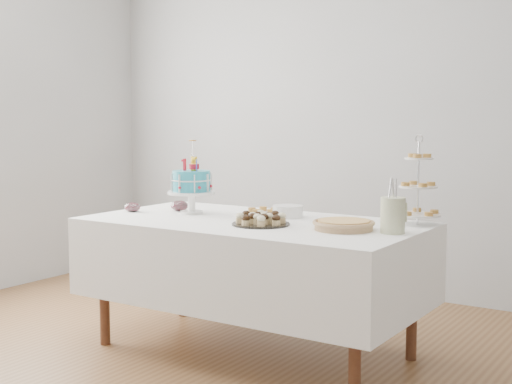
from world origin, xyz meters
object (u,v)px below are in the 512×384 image
Objects in this scene: table at (253,260)px; utensil_pitcher at (393,214)px; cupcake_tray at (261,219)px; jam_bowl_b at (180,206)px; birthday_cake at (192,194)px; pastry_plate at (263,212)px; pie at (344,224)px; tiered_stand at (418,187)px; plate_stack at (288,211)px; jam_bowl_a at (132,207)px.

table is 6.84× the size of utensil_pitcher.
cupcake_tray reaches higher than jam_bowl_b.
birthday_cake is 0.18m from jam_bowl_b.
table is at bearing 156.54° from utensil_pitcher.
pastry_plate is 0.90× the size of utensil_pitcher.
table is 5.88× the size of pie.
table is 0.59m from birthday_cake.
pie is at bearing -123.33° from tiered_stand.
plate_stack is (-0.74, -0.14, -0.17)m from tiered_stand.
jam_bowl_b is (0.22, 0.19, 0.00)m from jam_bowl_a.
jam_bowl_a is at bearing -173.71° from table.
utensil_pitcher is (0.74, -0.21, 0.06)m from plate_stack.
jam_bowl_a is at bearing -155.03° from pastry_plate.
birthday_cake is 1.36m from tiered_stand.
tiered_stand is (0.84, 0.37, 0.43)m from table.
jam_bowl_a is at bearing -164.72° from tiered_stand.
table is 10.71× the size of plate_stack.
utensil_pitcher is at bearing -15.85° from plate_stack.
plate_stack is at bearing 152.88° from pie.
pastry_plate is (-0.93, -0.11, -0.19)m from tiered_stand.
pastry_plate is at bearing 27.08° from birthday_cake.
pie is (0.58, -0.02, 0.26)m from table.
birthday_cake is 0.63m from cupcake_tray.
cupcake_tray is 0.46m from pie.
plate_stack is 1.61× the size of jam_bowl_b.
pie is 1.82× the size of plate_stack.
jam_bowl_b is at bearing -169.75° from tiered_stand.
table is at bearing -9.33° from jam_bowl_b.
jam_bowl_b is (-0.53, -0.15, 0.01)m from pastry_plate.
cupcake_tray is at bearing -84.56° from plate_stack.
tiered_stand is 0.78m from plate_stack.
cupcake_tray reaches higher than table.
cupcake_tray is (0.61, -0.16, -0.09)m from birthday_cake.
utensil_pitcher is (0.00, -0.35, -0.11)m from tiered_stand.
tiered_stand is at bearing 10.72° from plate_stack.
pie is 3.23× the size of jam_bowl_a.
cupcake_tray reaches higher than plate_stack.
tiered_stand is 0.37m from utensil_pitcher.
table is at bearing 6.29° from jam_bowl_a.
birthday_cake is 4.03× the size of jam_bowl_b.
plate_stack is 0.73m from jam_bowl_b.
birthday_cake is at bearing -166.16° from tiered_stand.
utensil_pitcher reaches higher than pastry_plate.
birthday_cake is at bearing 176.47° from pie.
plate_stack is 0.99m from jam_bowl_a.
birthday_cake is 1.77× the size of pastry_plate.
tiered_stand is 4.89× the size of jam_bowl_a.
table is 3.88× the size of tiered_stand.
utensil_pitcher reaches higher than jam_bowl_b.
plate_stack is (-0.03, 0.34, -0.00)m from cupcake_tray.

